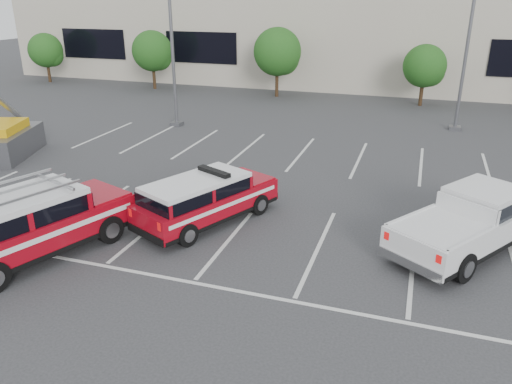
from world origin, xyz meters
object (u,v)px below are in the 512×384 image
Objects in this scene: convention_building at (370,22)px; fire_chief_suv at (205,202)px; tree_far_left at (47,51)px; tree_mid_left at (279,53)px; light_pole_mid at (469,31)px; tree_left at (154,52)px; light_pole_left at (171,30)px; tree_mid_right at (426,68)px; ladder_suv at (31,228)px; white_pickup at (473,225)px.

convention_building reaches higher than fire_chief_suv.
tree_mid_left reaches higher than tree_far_left.
light_pole_mid is at bearing -66.74° from convention_building.
tree_left reaches higher than fire_chief_suv.
light_pole_mid is (15.00, 4.00, 0.00)m from light_pole_left.
tree_far_left is at bearing -180.00° from tree_mid_left.
tree_mid_left is 10.01m from tree_mid_right.
ladder_suv is (9.98, -25.00, -1.91)m from tree_left.
convention_building is 35.40m from ladder_suv.
tree_mid_left is 0.93× the size of fire_chief_suv.
tree_mid_right is 20.65m from white_pickup.
tree_left is 25.49m from fire_chief_suv.
tree_left is at bearing -180.00° from tree_mid_left.
tree_mid_left is 13.53m from light_pole_mid.
tree_left is 0.85× the size of fire_chief_suv.
light_pole_mid reaches higher than tree_mid_right.
light_pole_left reaches higher than tree_left.
tree_mid_right is at bearing 107.52° from light_pole_mid.
convention_building reaches higher than ladder_suv.
light_pole_mid is (31.91, -6.05, 2.68)m from tree_far_left.
tree_mid_right is at bearing 37.50° from light_pole_left.
white_pickup is (14.95, -10.44, -4.48)m from light_pole_left.
white_pickup is at bearing 41.01° from ladder_suv.
tree_left is 12.43m from light_pole_left.
tree_left is 0.75× the size of ladder_suv.
convention_building is 10.14× the size of white_pickup.
light_pole_left reaches higher than white_pickup.
tree_left is 26.98m from ladder_suv.
convention_building reaches higher than tree_left.
light_pole_left reaches higher than ladder_suv.
light_pole_mid is at bearing -10.73° from tree_far_left.
light_pole_left is 18.77m from white_pickup.
tree_mid_left is at bearing 180.00° from tree_mid_right.
white_pickup is (11.86, -20.48, -2.33)m from tree_mid_left.
convention_building is 5.86× the size of light_pole_left.
tree_far_left and tree_mid_right have the same top height.
tree_mid_left is at bearing 124.53° from fire_chief_suv.
tree_far_left reaches higher than white_pickup.
tree_mid_right reaches higher than fire_chief_suv.
tree_mid_left reaches higher than ladder_suv.
tree_mid_left reaches higher than fire_chief_suv.
light_pole_left is 15.52m from light_pole_mid.
convention_building is 21.49m from light_pole_left.
tree_far_left is at bearing 149.29° from light_pole_left.
convention_building is 31.48m from fire_chief_suv.
light_pole_left is at bearing 121.79° from ladder_suv.
light_pole_left is 13.96m from fire_chief_suv.
light_pole_mid is 17.94m from fire_chief_suv.
ladder_suv is (19.98, -25.00, -1.64)m from tree_far_left.
tree_mid_right is 0.39× the size of light_pole_left.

